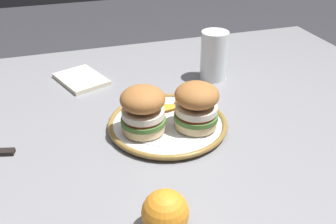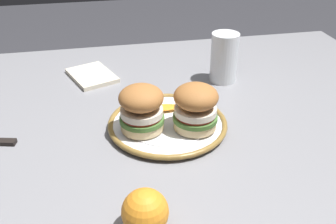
{
  "view_description": "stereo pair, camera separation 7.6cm",
  "coord_description": "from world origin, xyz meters",
  "px_view_note": "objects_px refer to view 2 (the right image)",
  "views": [
    {
      "loc": [
        0.22,
        0.7,
        1.2
      ],
      "look_at": [
        -0.0,
        0.01,
        0.77
      ],
      "focal_mm": 41.06,
      "sensor_mm": 36.0,
      "label": 1
    },
    {
      "loc": [
        0.14,
        0.72,
        1.2
      ],
      "look_at": [
        -0.0,
        0.01,
        0.77
      ],
      "focal_mm": 41.06,
      "sensor_mm": 36.0,
      "label": 2
    }
  ],
  "objects_px": {
    "dinner_plate": "(168,124)",
    "drinking_glass": "(224,61)",
    "whole_orange": "(145,212)",
    "sandwich_half_left": "(196,106)",
    "sandwich_half_right": "(141,108)",
    "dining_table": "(167,154)"
  },
  "relations": [
    {
      "from": "sandwich_half_right",
      "to": "whole_orange",
      "type": "xyz_separation_m",
      "value": [
        0.03,
        0.27,
        -0.03
      ]
    },
    {
      "from": "dinner_plate",
      "to": "drinking_glass",
      "type": "height_order",
      "value": "drinking_glass"
    },
    {
      "from": "dining_table",
      "to": "whole_orange",
      "type": "relative_size",
      "value": 18.66
    },
    {
      "from": "dining_table",
      "to": "sandwich_half_right",
      "type": "xyz_separation_m",
      "value": [
        0.06,
        0.03,
        0.15
      ]
    },
    {
      "from": "dinner_plate",
      "to": "drinking_glass",
      "type": "distance_m",
      "value": 0.29
    },
    {
      "from": "sandwich_half_left",
      "to": "whole_orange",
      "type": "bearing_deg",
      "value": 59.58
    },
    {
      "from": "dinner_plate",
      "to": "sandwich_half_left",
      "type": "height_order",
      "value": "sandwich_half_left"
    },
    {
      "from": "drinking_glass",
      "to": "sandwich_half_left",
      "type": "bearing_deg",
      "value": 59.18
    },
    {
      "from": "sandwich_half_right",
      "to": "drinking_glass",
      "type": "distance_m",
      "value": 0.34
    },
    {
      "from": "sandwich_half_left",
      "to": "drinking_glass",
      "type": "relative_size",
      "value": 0.8
    },
    {
      "from": "whole_orange",
      "to": "sandwich_half_left",
      "type": "bearing_deg",
      "value": -120.42
    },
    {
      "from": "drinking_glass",
      "to": "whole_orange",
      "type": "bearing_deg",
      "value": 59.38
    },
    {
      "from": "whole_orange",
      "to": "drinking_glass",
      "type": "bearing_deg",
      "value": -120.62
    },
    {
      "from": "dinner_plate",
      "to": "whole_orange",
      "type": "xyz_separation_m",
      "value": [
        0.09,
        0.28,
        0.03
      ]
    },
    {
      "from": "dinner_plate",
      "to": "sandwich_half_right",
      "type": "distance_m",
      "value": 0.09
    },
    {
      "from": "drinking_glass",
      "to": "dinner_plate",
      "type": "bearing_deg",
      "value": 46.46
    },
    {
      "from": "drinking_glass",
      "to": "whole_orange",
      "type": "height_order",
      "value": "drinking_glass"
    },
    {
      "from": "dinner_plate",
      "to": "sandwich_half_left",
      "type": "relative_size",
      "value": 2.48
    },
    {
      "from": "dinner_plate",
      "to": "whole_orange",
      "type": "bearing_deg",
      "value": 71.75
    },
    {
      "from": "dinner_plate",
      "to": "sandwich_half_right",
      "type": "bearing_deg",
      "value": 16.9
    },
    {
      "from": "dining_table",
      "to": "sandwich_half_left",
      "type": "xyz_separation_m",
      "value": [
        -0.05,
        0.05,
        0.15
      ]
    },
    {
      "from": "dining_table",
      "to": "drinking_glass",
      "type": "xyz_separation_m",
      "value": [
        -0.2,
        -0.2,
        0.14
      ]
    }
  ]
}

